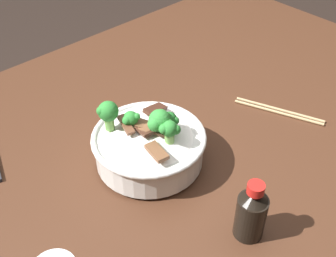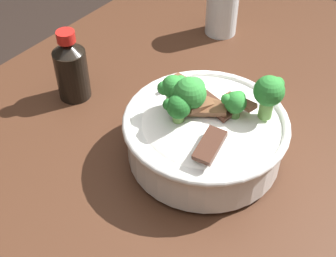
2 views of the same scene
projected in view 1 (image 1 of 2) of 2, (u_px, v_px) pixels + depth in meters
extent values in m
cube|color=#472819|center=(181.00, 128.00, 1.05)|extent=(1.46, 0.99, 0.05)
cube|color=#472819|center=(220.00, 88.00, 1.89)|extent=(0.06, 0.06, 0.75)
cylinder|color=white|center=(150.00, 160.00, 0.92)|extent=(0.09, 0.09, 0.01)
cylinder|color=white|center=(149.00, 148.00, 0.90)|extent=(0.22, 0.22, 0.06)
torus|color=white|center=(149.00, 137.00, 0.88)|extent=(0.24, 0.24, 0.01)
ellipsoid|color=white|center=(149.00, 140.00, 0.89)|extent=(0.19, 0.19, 0.05)
cube|color=#4C2B1E|center=(142.00, 128.00, 0.86)|extent=(0.03, 0.06, 0.01)
cube|color=brown|center=(126.00, 124.00, 0.86)|extent=(0.03, 0.05, 0.02)
cube|color=brown|center=(152.00, 128.00, 0.86)|extent=(0.05, 0.07, 0.02)
cube|color=#4C2B1E|center=(155.00, 109.00, 0.92)|extent=(0.06, 0.03, 0.02)
cube|color=brown|center=(152.00, 127.00, 0.86)|extent=(0.06, 0.04, 0.02)
cube|color=brown|center=(157.00, 152.00, 0.82)|extent=(0.03, 0.06, 0.01)
cylinder|color=#7AB256|center=(160.00, 131.00, 0.86)|extent=(0.02, 0.02, 0.02)
sphere|color=green|center=(160.00, 120.00, 0.84)|extent=(0.05, 0.05, 0.05)
sphere|color=green|center=(155.00, 124.00, 0.84)|extent=(0.03, 0.03, 0.03)
sphere|color=green|center=(167.00, 123.00, 0.84)|extent=(0.02, 0.02, 0.02)
cylinder|color=#6BA84C|center=(109.00, 123.00, 0.88)|extent=(0.02, 0.02, 0.03)
sphere|color=#2D8433|center=(108.00, 111.00, 0.86)|extent=(0.04, 0.04, 0.04)
sphere|color=#2D8433|center=(101.00, 111.00, 0.85)|extent=(0.02, 0.02, 0.02)
sphere|color=#2D8433|center=(114.00, 112.00, 0.85)|extent=(0.02, 0.02, 0.02)
cylinder|color=#7AB256|center=(169.00, 128.00, 0.87)|extent=(0.02, 0.02, 0.02)
sphere|color=#237028|center=(169.00, 120.00, 0.86)|extent=(0.03, 0.03, 0.03)
sphere|color=#237028|center=(164.00, 120.00, 0.85)|extent=(0.02, 0.02, 0.02)
sphere|color=#237028|center=(175.00, 121.00, 0.86)|extent=(0.02, 0.02, 0.02)
cylinder|color=#7AB256|center=(169.00, 138.00, 0.84)|extent=(0.02, 0.02, 0.03)
sphere|color=#2D8433|center=(169.00, 129.00, 0.83)|extent=(0.03, 0.03, 0.03)
sphere|color=#2D8433|center=(164.00, 129.00, 0.82)|extent=(0.02, 0.02, 0.02)
sphere|color=#2D8433|center=(176.00, 130.00, 0.83)|extent=(0.02, 0.02, 0.02)
cylinder|color=#5B9947|center=(131.00, 126.00, 0.88)|extent=(0.02, 0.02, 0.02)
sphere|color=#2D8433|center=(131.00, 118.00, 0.86)|extent=(0.03, 0.03, 0.03)
sphere|color=#2D8433|center=(127.00, 120.00, 0.86)|extent=(0.02, 0.02, 0.02)
sphere|color=#2D8433|center=(137.00, 117.00, 0.86)|extent=(0.01, 0.01, 0.01)
cylinder|color=tan|center=(280.00, 110.00, 1.06)|extent=(0.09, 0.21, 0.01)
cylinder|color=tan|center=(278.00, 112.00, 1.05)|extent=(0.09, 0.21, 0.01)
cylinder|color=black|center=(250.00, 217.00, 0.76)|extent=(0.05, 0.05, 0.09)
cone|color=black|center=(254.00, 196.00, 0.72)|extent=(0.05, 0.05, 0.02)
cylinder|color=red|center=(256.00, 189.00, 0.71)|extent=(0.03, 0.03, 0.02)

